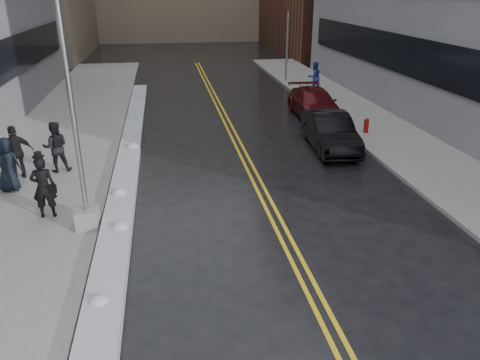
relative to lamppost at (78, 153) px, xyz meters
name	(u,v)px	position (x,y,z in m)	size (l,w,h in m)	color
ground	(203,257)	(3.30, -2.00, -2.53)	(160.00, 160.00, 0.00)	black
sidewalk_west	(57,149)	(-2.45, 8.00, -2.46)	(5.50, 50.00, 0.15)	gray
sidewalk_east	(384,133)	(13.30, 8.00, -2.46)	(4.00, 50.00, 0.15)	gray
lane_line_left	(234,142)	(5.65, 8.00, -2.53)	(0.12, 50.00, 0.01)	gold
lane_line_right	(240,142)	(5.95, 8.00, -2.53)	(0.12, 50.00, 0.01)	gold
snow_ridge	(129,158)	(0.85, 6.00, -2.36)	(0.90, 30.00, 0.34)	silver
lamppost	(78,153)	(0.00, 0.00, 0.00)	(0.65, 0.65, 7.62)	gray
fire_hydrant	(366,125)	(12.30, 8.00, -1.98)	(0.26, 0.26, 0.73)	maroon
traffic_signal	(287,36)	(11.80, 22.00, 0.87)	(0.16, 0.20, 6.00)	gray
pedestrian_fedora	(43,187)	(-1.36, 0.96, -1.38)	(0.73, 0.48, 2.00)	black
pedestrian_b	(56,147)	(-1.77, 5.01, -1.39)	(0.97, 0.76, 1.99)	black
pedestrian_c	(7,165)	(-3.10, 3.32, -1.41)	(0.95, 0.62, 1.95)	black
pedestrian_d	(16,152)	(-3.07, 4.49, -1.36)	(1.20, 0.50, 2.05)	black
pedestrian_east	(314,77)	(12.62, 17.60, -1.37)	(0.99, 0.77, 2.03)	navy
car_black	(330,132)	(9.82, 6.31, -1.73)	(1.70, 4.88, 1.61)	black
car_maroon	(314,104)	(10.80, 11.75, -1.75)	(2.19, 5.40, 1.57)	#480B10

